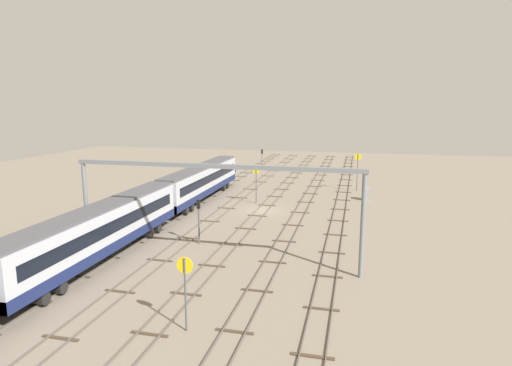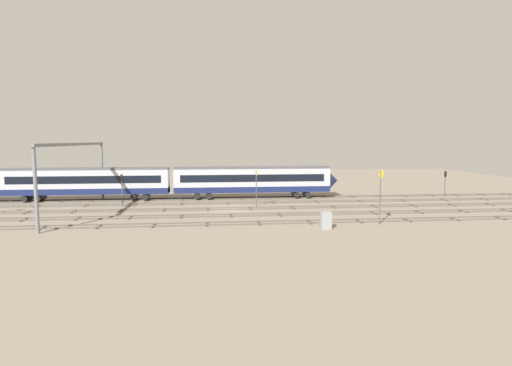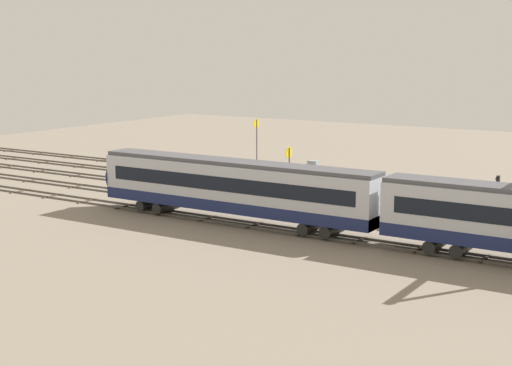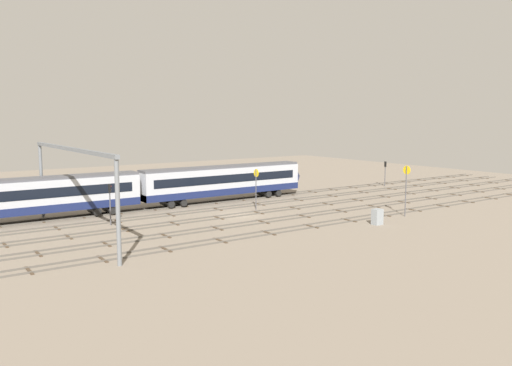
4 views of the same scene
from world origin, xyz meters
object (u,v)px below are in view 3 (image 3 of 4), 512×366
(speed_sign_far_trackside, at_px, (289,167))
(relay_cabinet, at_px, (313,168))
(speed_sign_near_foreground, at_px, (257,138))
(signal_light_trackside_departure, at_px, (497,197))

(speed_sign_far_trackside, height_order, relay_cabinet, speed_sign_far_trackside)
(speed_sign_near_foreground, height_order, relay_cabinet, speed_sign_near_foreground)
(speed_sign_far_trackside, bearing_deg, relay_cabinet, -69.36)
(signal_light_trackside_departure, relative_size, relay_cabinet, 2.61)
(speed_sign_far_trackside, distance_m, signal_light_trackside_departure, 18.20)
(speed_sign_near_foreground, bearing_deg, speed_sign_far_trackside, 131.43)
(speed_sign_near_foreground, height_order, speed_sign_far_trackside, speed_sign_near_foreground)
(relay_cabinet, bearing_deg, speed_sign_near_foreground, 12.24)
(speed_sign_near_foreground, xyz_separation_m, speed_sign_far_trackside, (-11.90, 13.48, -0.52))
(speed_sign_near_foreground, distance_m, signal_light_trackside_departure, 33.55)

